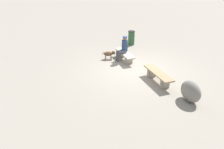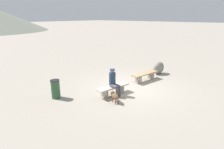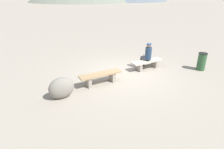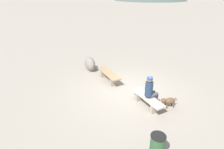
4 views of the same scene
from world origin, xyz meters
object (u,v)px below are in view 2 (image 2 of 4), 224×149
at_px(dog, 115,96).
at_px(trash_bin, 56,89).
at_px(boulder, 159,68).
at_px(seated_person, 114,81).
at_px(bench_right, 113,89).
at_px(bench_left, 145,75).

relative_size(dog, trash_bin, 0.77).
bearing_deg(boulder, seated_person, 0.75).
bearing_deg(trash_bin, seated_person, 136.74).
xyz_separation_m(bench_right, seated_person, (0.04, 0.08, 0.43)).
xyz_separation_m(seated_person, boulder, (-4.51, -0.06, -0.34)).
bearing_deg(dog, boulder, -59.08).
bearing_deg(trash_bin, boulder, 164.85).
bearing_deg(bench_right, dog, 55.69).
distance_m(bench_right, boulder, 4.47).
relative_size(bench_left, seated_person, 1.42).
bearing_deg(trash_bin, bench_right, 138.57).
height_order(bench_right, seated_person, seated_person).
distance_m(seated_person, dog, 0.86).
distance_m(bench_left, bench_right, 2.74).
bearing_deg(bench_right, seated_person, 73.09).
relative_size(seated_person, dog, 1.98).
bearing_deg(boulder, dog, 6.55).
relative_size(bench_left, bench_right, 1.08).
bearing_deg(boulder, bench_right, -0.24).
distance_m(bench_right, trash_bin, 2.60).
distance_m(bench_left, boulder, 1.74).
xyz_separation_m(trash_bin, boulder, (-6.42, 1.74, -0.03)).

